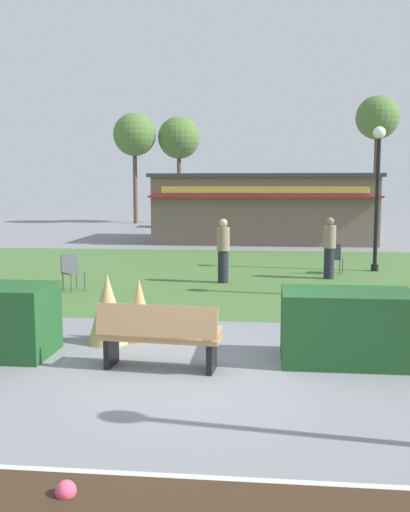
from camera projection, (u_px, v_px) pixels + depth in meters
name	position (u px, v px, depth m)	size (l,w,h in m)	color
ground_plane	(195.00, 379.00, 7.79)	(80.00, 80.00, 0.00)	slate
lawn_patch	(234.00, 273.00, 17.04)	(36.00, 12.00, 0.01)	#446B33
park_bench	(159.00, 336.00, 8.15)	(1.74, 0.67, 0.95)	tan
hedge_right	(347.00, 327.00, 8.51)	(1.89, 1.10, 1.05)	#1E4C23
ornamental_grass_behind_left	(108.00, 308.00, 9.53)	(0.66, 0.66, 1.15)	tan
ornamental_grass_behind_right	(139.00, 309.00, 9.70)	(0.53, 0.53, 1.05)	tan
lamppost_far	(378.00, 181.00, 17.23)	(0.36, 0.36, 4.26)	black
food_kiosk	(264.00, 208.00, 26.80)	(9.84, 5.44, 3.05)	#6B5B4C
cafe_chair_west	(72.00, 269.00, 14.27)	(0.62, 0.62, 0.89)	#4C5156
cafe_chair_east	(334.00, 256.00, 16.92)	(0.56, 0.56, 0.89)	#4C5156
person_strolling	(329.00, 248.00, 16.02)	(0.34, 0.34, 1.69)	#23232D
person_standing	(223.00, 250.00, 15.36)	(0.34, 0.34, 1.69)	#23232D
parked_car_west_slot	(187.00, 216.00, 35.73)	(4.28, 2.21, 1.20)	black
parked_car_center_slot	(276.00, 217.00, 35.17)	(4.28, 2.20, 1.20)	maroon
tree_left_bg	(179.00, 139.00, 39.08)	(2.80, 2.80, 7.08)	brown
tree_right_bg	(377.00, 119.00, 37.96)	(2.80, 2.80, 8.29)	brown
tree_center_bg	(135.00, 135.00, 38.48)	(2.80, 2.80, 7.24)	brown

